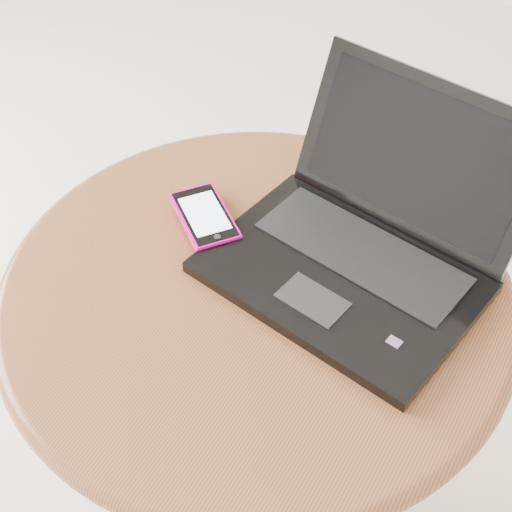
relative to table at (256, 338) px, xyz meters
The scene contains 4 objects.
table is the anchor object (origin of this frame).
laptop 0.22m from the table, 45.17° to the left, with size 0.39×0.38×0.22m.
phone_black 0.17m from the table, 152.79° to the left, with size 0.11×0.11×0.01m.
phone_pink 0.19m from the table, 153.40° to the left, with size 0.14×0.13×0.01m.
Camera 1 is at (0.44, -0.63, 1.28)m, focal length 52.32 mm.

